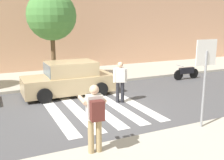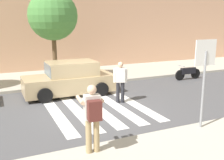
# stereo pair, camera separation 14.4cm
# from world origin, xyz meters

# --- Properties ---
(ground_plane) EXTENTS (120.00, 120.00, 0.00)m
(ground_plane) POSITION_xyz_m (0.00, 0.00, 0.00)
(ground_plane) COLOR #4C4C4F
(sidewalk_far) EXTENTS (60.00, 4.80, 0.14)m
(sidewalk_far) POSITION_xyz_m (0.00, 6.00, 0.07)
(sidewalk_far) COLOR #B2AD9E
(sidewalk_far) RESTS_ON ground
(building_facade_far) EXTENTS (56.00, 4.00, 6.90)m
(building_facade_far) POSITION_xyz_m (0.00, 10.40, 3.45)
(building_facade_far) COLOR tan
(building_facade_far) RESTS_ON ground
(crosswalk_stripe_0) EXTENTS (0.44, 5.20, 0.01)m
(crosswalk_stripe_0) POSITION_xyz_m (-1.60, 0.20, 0.00)
(crosswalk_stripe_0) COLOR silver
(crosswalk_stripe_0) RESTS_ON ground
(crosswalk_stripe_1) EXTENTS (0.44, 5.20, 0.01)m
(crosswalk_stripe_1) POSITION_xyz_m (-0.80, 0.20, 0.00)
(crosswalk_stripe_1) COLOR silver
(crosswalk_stripe_1) RESTS_ON ground
(crosswalk_stripe_2) EXTENTS (0.44, 5.20, 0.01)m
(crosswalk_stripe_2) POSITION_xyz_m (0.00, 0.20, 0.00)
(crosswalk_stripe_2) COLOR silver
(crosswalk_stripe_2) RESTS_ON ground
(crosswalk_stripe_3) EXTENTS (0.44, 5.20, 0.01)m
(crosswalk_stripe_3) POSITION_xyz_m (0.80, 0.20, 0.00)
(crosswalk_stripe_3) COLOR silver
(crosswalk_stripe_3) RESTS_ON ground
(crosswalk_stripe_4) EXTENTS (0.44, 5.20, 0.01)m
(crosswalk_stripe_4) POSITION_xyz_m (1.60, 0.20, 0.00)
(crosswalk_stripe_4) COLOR silver
(crosswalk_stripe_4) RESTS_ON ground
(stop_sign) EXTENTS (0.76, 0.08, 2.68)m
(stop_sign) POSITION_xyz_m (2.10, -3.49, 2.10)
(stop_sign) COLOR gray
(stop_sign) RESTS_ON sidewalk_near
(photographer_with_backpack) EXTENTS (0.63, 0.88, 1.72)m
(photographer_with_backpack) POSITION_xyz_m (-1.48, -3.63, 1.17)
(photographer_with_backpack) COLOR tan
(photographer_with_backpack) RESTS_ON sidewalk_near
(pedestrian_crossing) EXTENTS (0.55, 0.36, 1.72)m
(pedestrian_crossing) POSITION_xyz_m (1.16, 0.20, 0.97)
(pedestrian_crossing) COLOR #232328
(pedestrian_crossing) RESTS_ON ground
(parked_car_tan) EXTENTS (4.10, 1.92, 1.55)m
(parked_car_tan) POSITION_xyz_m (-0.41, 2.30, 0.73)
(parked_car_tan) COLOR tan
(parked_car_tan) RESTS_ON ground
(motorcycle) EXTENTS (1.76, 0.60, 0.87)m
(motorcycle) POSITION_xyz_m (6.78, 2.60, 0.41)
(motorcycle) COLOR black
(motorcycle) RESTS_ON ground
(street_tree_center) EXTENTS (2.60, 2.60, 4.80)m
(street_tree_center) POSITION_xyz_m (-0.50, 4.90, 3.62)
(street_tree_center) COLOR brown
(street_tree_center) RESTS_ON sidewalk_far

